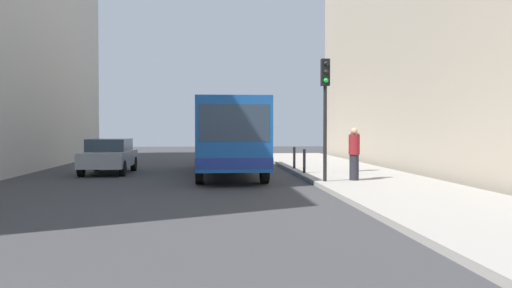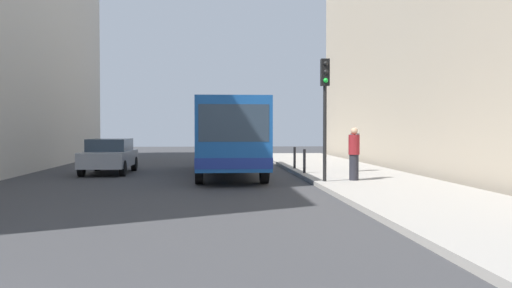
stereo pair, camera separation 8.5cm
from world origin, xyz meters
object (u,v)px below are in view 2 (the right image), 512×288
Objects in this scene: car_behind_bus at (231,148)px; bollard_near at (304,161)px; pedestrian_near_signal at (354,154)px; pedestrian_mid_sidewalk at (355,149)px; bus at (228,133)px; car_beside_bus at (110,155)px; bollard_mid at (295,158)px; traffic_light at (325,96)px.

car_behind_bus reaches higher than bollard_near.
pedestrian_mid_sidewalk is at bearing 146.72° from pedestrian_near_signal.
pedestrian_mid_sidewalk reaches higher than car_behind_bus.
car_behind_bus is (0.45, 9.03, -0.94)m from bus.
pedestrian_mid_sidewalk is (10.29, -1.58, 0.28)m from car_beside_bus.
bus is 2.49× the size of car_beside_bus.
car_beside_bus is 4.66× the size of bollard_mid.
pedestrian_mid_sidewalk is at bearing 112.58° from car_behind_bus.
traffic_light reaches higher than bollard_near.
car_beside_bus is 10.41m from pedestrian_mid_sidewalk.
car_behind_bus is (5.49, 8.05, 0.00)m from car_beside_bus.
car_beside_bus is 2.46× the size of pedestrian_near_signal.
bollard_mid is 0.52× the size of pedestrian_mid_sidewalk.
pedestrian_mid_sidewalk is at bearing 19.03° from bollard_near.
pedestrian_mid_sidewalk is at bearing 173.30° from bus.
car_behind_bus is at bearing 176.70° from pedestrian_near_signal.
bus is 6.29m from pedestrian_near_signal.
pedestrian_mid_sidewalk is (5.24, -0.59, -0.66)m from bus.
car_behind_bus is 14.19m from pedestrian_near_signal.
pedestrian_mid_sidewalk is at bearing 172.29° from car_beside_bus.
pedestrian_near_signal is at bearing 101.31° from car_behind_bus.
bus reaches higher than car_beside_bus.
car_beside_bus is 9.74m from car_behind_bus.
car_beside_bus is at bearing 120.67° from pedestrian_mid_sidewalk.
bus is 11.61× the size of bollard_near.
bus is 5.97m from traffic_light.
car_beside_bus is 8.05m from bollard_mid.
bollard_mid is 6.08m from pedestrian_near_signal.
pedestrian_near_signal is at bearing -155.39° from pedestrian_mid_sidewalk.
bus is at bearing 83.25° from car_behind_bus.
bollard_mid is at bearing 172.59° from pedestrian_near_signal.
bus is 6.09× the size of pedestrian_mid_sidewalk.
bollard_mid is at bearing 90.92° from traffic_light.
traffic_light is 4.32× the size of bollard_near.
pedestrian_mid_sidewalk is at bearing -40.10° from bollard_mid.
bollard_mid is at bearing -176.79° from car_beside_bus.
bus is 3.45m from bollard_mid.
bus reaches higher than car_behind_bus.
car_beside_bus is 10.81m from pedestrian_near_signal.
car_beside_bus is 1.08× the size of traffic_light.
traffic_light reaches higher than car_behind_bus.
car_beside_bus is 4.66× the size of bollard_near.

